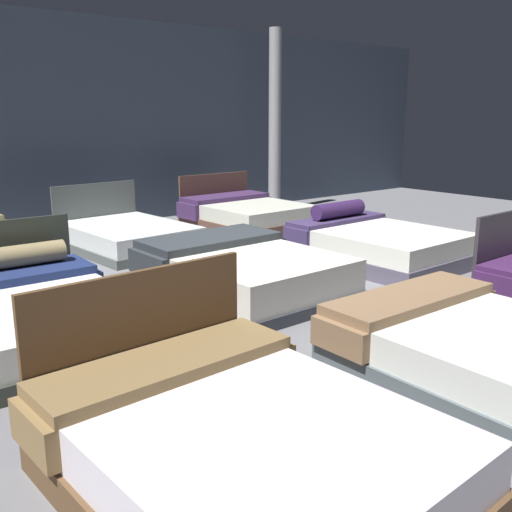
{
  "coord_description": "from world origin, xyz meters",
  "views": [
    {
      "loc": [
        -3.84,
        -5.03,
        1.93
      ],
      "look_at": [
        -0.1,
        -0.42,
        0.48
      ],
      "focal_mm": 41.32,
      "sensor_mm": 36.0,
      "label": 1
    }
  ],
  "objects_px": {
    "bed_8": "(246,215)",
    "bed_0": "(240,448)",
    "bed_4": "(242,271)",
    "support_pillar": "(275,122)",
    "bed_3": "(37,311)",
    "bed_5": "(378,245)",
    "bed_1": "(482,352)",
    "bed_7": "(127,236)"
  },
  "relations": [
    {
      "from": "bed_0",
      "to": "support_pillar",
      "type": "height_order",
      "value": "support_pillar"
    },
    {
      "from": "bed_4",
      "to": "support_pillar",
      "type": "bearing_deg",
      "value": 44.8
    },
    {
      "from": "bed_3",
      "to": "bed_7",
      "type": "bearing_deg",
      "value": 51.3
    },
    {
      "from": "bed_1",
      "to": "bed_3",
      "type": "bearing_deg",
      "value": 127.46
    },
    {
      "from": "bed_3",
      "to": "bed_8",
      "type": "relative_size",
      "value": 1.11
    },
    {
      "from": "bed_3",
      "to": "bed_5",
      "type": "distance_m",
      "value": 4.42
    },
    {
      "from": "bed_1",
      "to": "support_pillar",
      "type": "xyz_separation_m",
      "value": [
        3.95,
        6.88,
        1.52
      ]
    },
    {
      "from": "bed_0",
      "to": "bed_5",
      "type": "bearing_deg",
      "value": 29.59
    },
    {
      "from": "bed_3",
      "to": "bed_5",
      "type": "relative_size",
      "value": 1.06
    },
    {
      "from": "bed_4",
      "to": "bed_3",
      "type": "bearing_deg",
      "value": 175.82
    },
    {
      "from": "bed_1",
      "to": "bed_3",
      "type": "xyz_separation_m",
      "value": [
        -2.2,
        2.97,
        0.0
      ]
    },
    {
      "from": "bed_1",
      "to": "bed_4",
      "type": "distance_m",
      "value": 2.84
    },
    {
      "from": "bed_4",
      "to": "bed_5",
      "type": "bearing_deg",
      "value": -1.79
    },
    {
      "from": "bed_1",
      "to": "bed_7",
      "type": "relative_size",
      "value": 1.0
    },
    {
      "from": "bed_1",
      "to": "support_pillar",
      "type": "relative_size",
      "value": 0.57
    },
    {
      "from": "bed_3",
      "to": "bed_4",
      "type": "xyz_separation_m",
      "value": [
        2.19,
        -0.13,
        0.02
      ]
    },
    {
      "from": "bed_0",
      "to": "bed_7",
      "type": "bearing_deg",
      "value": 66.32
    },
    {
      "from": "bed_4",
      "to": "bed_5",
      "type": "xyz_separation_m",
      "value": [
        2.23,
        -0.04,
        -0.01
      ]
    },
    {
      "from": "bed_4",
      "to": "bed_7",
      "type": "relative_size",
      "value": 1.06
    },
    {
      "from": "bed_4",
      "to": "bed_5",
      "type": "distance_m",
      "value": 2.23
    },
    {
      "from": "bed_0",
      "to": "bed_7",
      "type": "relative_size",
      "value": 1.05
    },
    {
      "from": "bed_5",
      "to": "support_pillar",
      "type": "bearing_deg",
      "value": 66.05
    },
    {
      "from": "bed_7",
      "to": "bed_8",
      "type": "distance_m",
      "value": 2.3
    },
    {
      "from": "bed_5",
      "to": "bed_0",
      "type": "bearing_deg",
      "value": -149.31
    },
    {
      "from": "bed_1",
      "to": "bed_4",
      "type": "relative_size",
      "value": 0.94
    },
    {
      "from": "bed_4",
      "to": "bed_8",
      "type": "distance_m",
      "value": 3.7
    },
    {
      "from": "bed_1",
      "to": "support_pillar",
      "type": "distance_m",
      "value": 8.08
    },
    {
      "from": "bed_5",
      "to": "support_pillar",
      "type": "distance_m",
      "value": 4.68
    },
    {
      "from": "bed_8",
      "to": "bed_5",
      "type": "bearing_deg",
      "value": -92.59
    },
    {
      "from": "bed_8",
      "to": "bed_0",
      "type": "bearing_deg",
      "value": -129.33
    },
    {
      "from": "bed_8",
      "to": "bed_1",
      "type": "bearing_deg",
      "value": -112.88
    },
    {
      "from": "bed_3",
      "to": "bed_7",
      "type": "xyz_separation_m",
      "value": [
        2.21,
        2.63,
        -0.04
      ]
    },
    {
      "from": "bed_1",
      "to": "support_pillar",
      "type": "height_order",
      "value": "support_pillar"
    },
    {
      "from": "bed_4",
      "to": "bed_0",
      "type": "bearing_deg",
      "value": -128.89
    },
    {
      "from": "bed_7",
      "to": "bed_5",
      "type": "bearing_deg",
      "value": -55.01
    },
    {
      "from": "bed_3",
      "to": "support_pillar",
      "type": "distance_m",
      "value": 7.44
    },
    {
      "from": "bed_4",
      "to": "bed_8",
      "type": "xyz_separation_m",
      "value": [
        2.32,
        2.89,
        -0.01
      ]
    },
    {
      "from": "bed_3",
      "to": "bed_1",
      "type": "bearing_deg",
      "value": -52.12
    },
    {
      "from": "bed_5",
      "to": "support_pillar",
      "type": "xyz_separation_m",
      "value": [
        1.73,
        4.08,
        1.51
      ]
    },
    {
      "from": "bed_4",
      "to": "support_pillar",
      "type": "relative_size",
      "value": 0.61
    },
    {
      "from": "bed_3",
      "to": "bed_8",
      "type": "distance_m",
      "value": 5.28
    },
    {
      "from": "bed_1",
      "to": "bed_3",
      "type": "distance_m",
      "value": 3.69
    }
  ]
}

